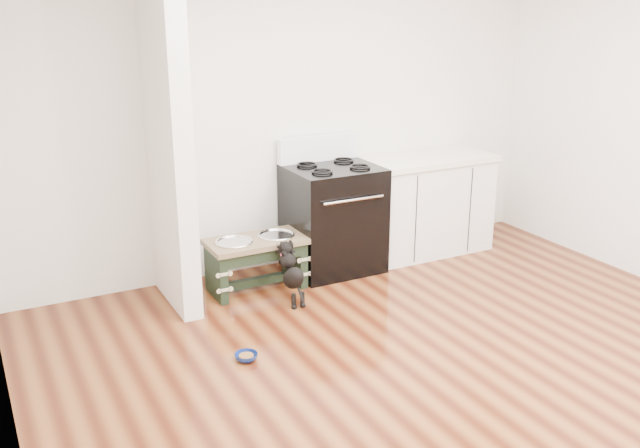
% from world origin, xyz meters
% --- Properties ---
extents(ground, '(5.00, 5.00, 0.00)m').
position_xyz_m(ground, '(0.00, 0.00, 0.00)').
color(ground, '#3F170B').
rests_on(ground, ground).
extents(room_shell, '(5.00, 5.00, 5.00)m').
position_xyz_m(room_shell, '(0.00, 0.00, 1.62)').
color(room_shell, silver).
rests_on(room_shell, ground).
extents(partition_wall, '(0.15, 0.80, 2.70)m').
position_xyz_m(partition_wall, '(-1.18, 2.10, 1.35)').
color(partition_wall, silver).
rests_on(partition_wall, ground).
extents(oven_range, '(0.76, 0.69, 1.14)m').
position_xyz_m(oven_range, '(0.25, 2.16, 0.48)').
color(oven_range, black).
rests_on(oven_range, ground).
extents(cabinet_run, '(1.24, 0.64, 0.91)m').
position_xyz_m(cabinet_run, '(1.23, 2.18, 0.45)').
color(cabinet_run, silver).
rests_on(cabinet_run, ground).
extents(dog_feeder, '(0.79, 0.42, 0.45)m').
position_xyz_m(dog_feeder, '(-0.53, 2.03, 0.31)').
color(dog_feeder, black).
rests_on(dog_feeder, ground).
extents(puppy, '(0.14, 0.41, 0.48)m').
position_xyz_m(puppy, '(-0.39, 1.67, 0.26)').
color(puppy, black).
rests_on(puppy, ground).
extents(floor_bowl, '(0.19, 0.19, 0.05)m').
position_xyz_m(floor_bowl, '(-1.06, 0.96, 0.02)').
color(floor_bowl, navy).
rests_on(floor_bowl, ground).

